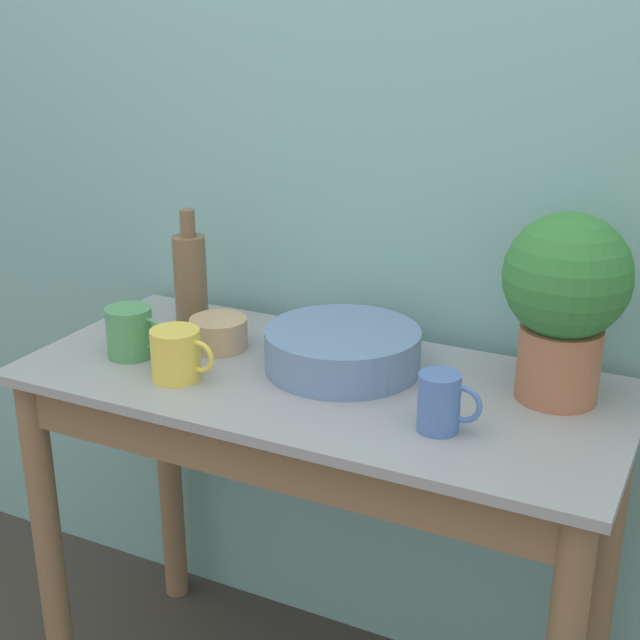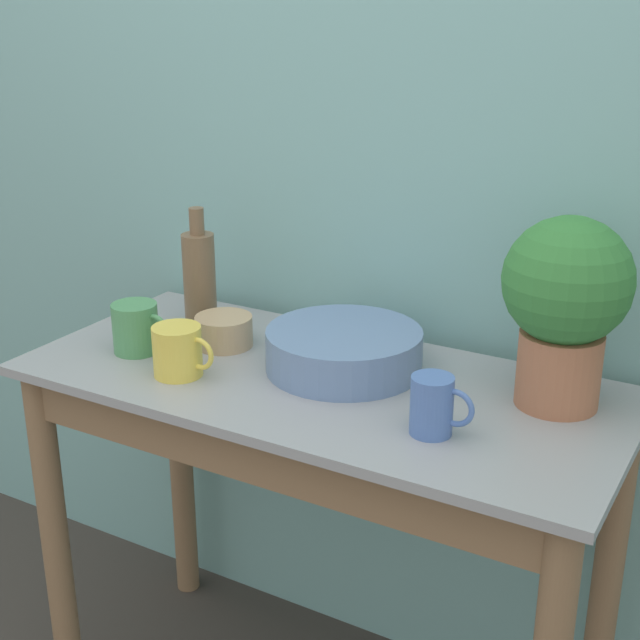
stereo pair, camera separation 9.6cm
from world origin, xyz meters
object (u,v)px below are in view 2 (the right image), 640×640
at_px(bowl_small_tan, 224,331).
at_px(mug_blue, 433,406).
at_px(potted_plant, 566,300).
at_px(mug_green, 136,328).
at_px(bottle_tall, 199,277).
at_px(bowl_wash_large, 344,350).
at_px(mug_yellow, 178,351).

bearing_deg(bowl_small_tan, mug_blue, -15.74).
relative_size(potted_plant, bowl_small_tan, 2.88).
bearing_deg(mug_green, bottle_tall, 84.96).
xyz_separation_m(potted_plant, bowl_wash_large, (-0.41, -0.05, -0.16)).
xyz_separation_m(potted_plant, mug_yellow, (-0.68, -0.24, -0.15)).
bearing_deg(mug_blue, mug_green, 177.04).
bearing_deg(bowl_wash_large, bottle_tall, 170.67).
relative_size(mug_green, mug_yellow, 1.00).
bearing_deg(mug_blue, mug_yellow, -178.06).
bearing_deg(mug_blue, bowl_small_tan, 164.26).
bearing_deg(bowl_wash_large, potted_plant, 7.29).
bearing_deg(potted_plant, bowl_small_tan, -174.55).
relative_size(mug_blue, mug_yellow, 0.84).
height_order(bottle_tall, mug_yellow, bottle_tall).
distance_m(mug_green, bowl_small_tan, 0.18).
height_order(mug_blue, mug_yellow, mug_blue).
bearing_deg(bowl_small_tan, mug_green, -139.38).
bearing_deg(mug_yellow, bottle_tall, 118.17).
xyz_separation_m(potted_plant, bowl_small_tan, (-0.69, -0.07, -0.17)).
height_order(mug_green, bowl_small_tan, mug_green).
xyz_separation_m(mug_blue, bowl_small_tan, (-0.54, 0.15, -0.02)).
bearing_deg(potted_plant, bowl_wash_large, -172.71).
relative_size(bowl_wash_large, bottle_tall, 1.16).
bearing_deg(mug_blue, potted_plant, 55.57).
xyz_separation_m(bowl_wash_large, mug_yellow, (-0.27, -0.18, 0.01)).
xyz_separation_m(bottle_tall, mug_blue, (0.66, -0.23, -0.06)).
distance_m(bottle_tall, mug_yellow, 0.29).
height_order(potted_plant, bottle_tall, potted_plant).
distance_m(mug_green, mug_blue, 0.68).
relative_size(potted_plant, mug_blue, 3.11).
distance_m(bowl_wash_large, bowl_small_tan, 0.28).
relative_size(bottle_tall, mug_green, 2.00).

